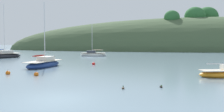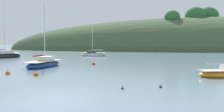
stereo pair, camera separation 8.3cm
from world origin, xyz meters
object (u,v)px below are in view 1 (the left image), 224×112
at_px(sailboat_navy_dinghy, 93,54).
at_px(duck_lead, 161,87).
at_px(duck_lone_left, 123,88).
at_px(sailboat_cream_ketch, 3,56).
at_px(mooring_buoy_inner, 8,73).
at_px(mooring_buoy_outer, 36,74).
at_px(sailboat_teal_outer, 44,64).
at_px(mooring_buoy_channel, 94,64).

relative_size(sailboat_navy_dinghy, duck_lead, 16.77).
height_order(duck_lone_left, duck_lead, same).
xyz_separation_m(sailboat_cream_ketch, mooring_buoy_inner, (14.36, -21.69, -0.32)).
height_order(sailboat_cream_ketch, mooring_buoy_outer, sailboat_cream_ketch).
bearing_deg(duck_lead, sailboat_teal_outer, 139.92).
bearing_deg(sailboat_navy_dinghy, duck_lone_left, -73.79).
relative_size(mooring_buoy_outer, duck_lone_left, 1.27).
bearing_deg(sailboat_cream_ketch, mooring_buoy_inner, -56.49).
distance_m(mooring_buoy_inner, mooring_buoy_channel, 12.28).
xyz_separation_m(mooring_buoy_outer, duck_lone_left, (8.61, -5.07, -0.07)).
relative_size(sailboat_cream_ketch, duck_lone_left, 24.89).
bearing_deg(sailboat_teal_outer, duck_lone_left, -48.07).
distance_m(sailboat_navy_dinghy, mooring_buoy_channel, 20.11).
distance_m(sailboat_teal_outer, duck_lead, 17.95).
height_order(sailboat_teal_outer, duck_lead, sailboat_teal_outer).
relative_size(sailboat_navy_dinghy, mooring_buoy_inner, 13.16).
bearing_deg(sailboat_cream_ketch, duck_lone_left, -46.23).
bearing_deg(mooring_buoy_channel, sailboat_teal_outer, -144.46).
xyz_separation_m(mooring_buoy_channel, duck_lead, (8.34, -15.41, -0.07)).
bearing_deg(sailboat_navy_dinghy, mooring_buoy_channel, -76.70).
xyz_separation_m(mooring_buoy_outer, mooring_buoy_channel, (2.80, 11.26, 0.00)).
bearing_deg(mooring_buoy_channel, mooring_buoy_inner, -118.86).
distance_m(sailboat_navy_dinghy, mooring_buoy_outer, 30.88).
xyz_separation_m(sailboat_cream_ketch, mooring_buoy_outer, (17.49, -22.18, -0.32)).
height_order(mooring_buoy_outer, mooring_buoy_channel, same).
height_order(sailboat_cream_ketch, mooring_buoy_channel, sailboat_cream_ketch).
distance_m(mooring_buoy_channel, duck_lead, 17.52).
relative_size(mooring_buoy_channel, duck_lead, 1.27).
height_order(sailboat_navy_dinghy, mooring_buoy_inner, sailboat_navy_dinghy).
bearing_deg(duck_lone_left, sailboat_teal_outer, 131.93).
bearing_deg(mooring_buoy_outer, sailboat_navy_dinghy, 93.39).
bearing_deg(mooring_buoy_inner, duck_lead, -18.04).
xyz_separation_m(mooring_buoy_inner, duck_lead, (14.27, -4.65, -0.07)).
height_order(sailboat_teal_outer, duck_lone_left, sailboat_teal_outer).
xyz_separation_m(sailboat_navy_dinghy, duck_lead, (12.96, -34.97, -0.31)).
xyz_separation_m(mooring_buoy_channel, duck_lone_left, (5.81, -16.32, -0.07)).
distance_m(sailboat_cream_ketch, duck_lead, 38.90).
xyz_separation_m(sailboat_cream_ketch, duck_lone_left, (26.10, -27.25, -0.39)).
height_order(sailboat_teal_outer, sailboat_navy_dinghy, sailboat_teal_outer).
bearing_deg(sailboat_navy_dinghy, sailboat_teal_outer, -91.88).
distance_m(sailboat_teal_outer, sailboat_navy_dinghy, 23.43).
distance_m(sailboat_teal_outer, sailboat_cream_ketch, 20.99).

